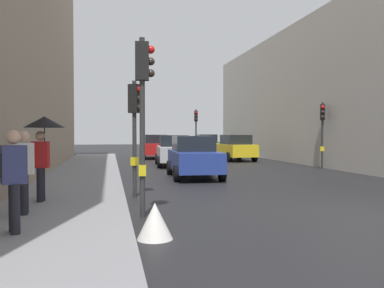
{
  "coord_description": "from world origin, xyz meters",
  "views": [
    {
      "loc": [
        -5.85,
        -8.59,
        1.88
      ],
      "look_at": [
        -2.05,
        10.23,
        1.36
      ],
      "focal_mm": 38.15,
      "sensor_mm": 36.0,
      "label": 1
    }
  ],
  "objects_px": {
    "traffic_light_mid_street": "(322,123)",
    "car_yellow_taxi": "(235,148)",
    "pedestrian_with_grey_backpack": "(11,175)",
    "car_red_sedan": "(156,146)",
    "pedestrian_with_umbrella": "(43,135)",
    "car_silver_hatchback": "(174,151)",
    "car_green_estate": "(206,144)",
    "pedestrian_with_black_backpack": "(22,167)",
    "warning_sign_triangle": "(155,221)",
    "traffic_light_far_median": "(196,124)",
    "traffic_light_near_right": "(135,117)",
    "car_blue_van": "(194,157)",
    "traffic_light_near_left": "(143,94)"
  },
  "relations": [
    {
      "from": "traffic_light_mid_street",
      "to": "car_yellow_taxi",
      "type": "distance_m",
      "value": 7.67
    },
    {
      "from": "pedestrian_with_grey_backpack",
      "to": "traffic_light_mid_street",
      "type": "bearing_deg",
      "value": 44.12
    },
    {
      "from": "car_red_sedan",
      "to": "pedestrian_with_umbrella",
      "type": "bearing_deg",
      "value": -104.26
    },
    {
      "from": "car_silver_hatchback",
      "to": "pedestrian_with_umbrella",
      "type": "distance_m",
      "value": 13.4
    },
    {
      "from": "traffic_light_mid_street",
      "to": "pedestrian_with_grey_backpack",
      "type": "bearing_deg",
      "value": -135.88
    },
    {
      "from": "pedestrian_with_umbrella",
      "to": "pedestrian_with_grey_backpack",
      "type": "distance_m",
      "value": 3.41
    },
    {
      "from": "car_red_sedan",
      "to": "car_green_estate",
      "type": "height_order",
      "value": "same"
    },
    {
      "from": "car_green_estate",
      "to": "pedestrian_with_black_backpack",
      "type": "distance_m",
      "value": 28.6
    },
    {
      "from": "traffic_light_mid_street",
      "to": "warning_sign_triangle",
      "type": "distance_m",
      "value": 16.29
    },
    {
      "from": "pedestrian_with_grey_backpack",
      "to": "car_red_sedan",
      "type": "bearing_deg",
      "value": 77.7
    },
    {
      "from": "car_green_estate",
      "to": "pedestrian_with_grey_backpack",
      "type": "height_order",
      "value": "pedestrian_with_grey_backpack"
    },
    {
      "from": "traffic_light_far_median",
      "to": "warning_sign_triangle",
      "type": "xyz_separation_m",
      "value": [
        -5.94,
        -24.52,
        -2.27
      ]
    },
    {
      "from": "traffic_light_near_right",
      "to": "pedestrian_with_umbrella",
      "type": "height_order",
      "value": "traffic_light_near_right"
    },
    {
      "from": "pedestrian_with_grey_backpack",
      "to": "warning_sign_triangle",
      "type": "relative_size",
      "value": 2.72
    },
    {
      "from": "car_red_sedan",
      "to": "pedestrian_with_black_backpack",
      "type": "distance_m",
      "value": 21.89
    },
    {
      "from": "traffic_light_near_right",
      "to": "traffic_light_far_median",
      "type": "distance_m",
      "value": 20.54
    },
    {
      "from": "traffic_light_near_right",
      "to": "car_green_estate",
      "type": "relative_size",
      "value": 0.8
    },
    {
      "from": "traffic_light_mid_street",
      "to": "pedestrian_with_black_backpack",
      "type": "bearing_deg",
      "value": -140.57
    },
    {
      "from": "car_blue_van",
      "to": "traffic_light_mid_street",
      "type": "bearing_deg",
      "value": 20.79
    },
    {
      "from": "traffic_light_mid_street",
      "to": "car_yellow_taxi",
      "type": "relative_size",
      "value": 0.81
    },
    {
      "from": "traffic_light_far_median",
      "to": "warning_sign_triangle",
      "type": "relative_size",
      "value": 5.78
    },
    {
      "from": "traffic_light_near_right",
      "to": "car_red_sedan",
      "type": "distance_m",
      "value": 18.61
    },
    {
      "from": "traffic_light_near_right",
      "to": "traffic_light_near_left",
      "type": "relative_size",
      "value": 0.85
    },
    {
      "from": "car_yellow_taxi",
      "to": "car_silver_hatchback",
      "type": "xyz_separation_m",
      "value": [
        -4.78,
        -3.66,
        0.0
      ]
    },
    {
      "from": "car_blue_van",
      "to": "car_green_estate",
      "type": "bearing_deg",
      "value": 75.14
    },
    {
      "from": "pedestrian_with_umbrella",
      "to": "pedestrian_with_grey_backpack",
      "type": "relative_size",
      "value": 1.21
    },
    {
      "from": "traffic_light_near_right",
      "to": "traffic_light_mid_street",
      "type": "xyz_separation_m",
      "value": [
        10.25,
        7.64,
        0.06
      ]
    },
    {
      "from": "car_green_estate",
      "to": "traffic_light_far_median",
      "type": "bearing_deg",
      "value": -113.51
    },
    {
      "from": "traffic_light_far_median",
      "to": "warning_sign_triangle",
      "type": "bearing_deg",
      "value": -103.62
    },
    {
      "from": "traffic_light_near_right",
      "to": "traffic_light_near_left",
      "type": "distance_m",
      "value": 2.98
    },
    {
      "from": "car_yellow_taxi",
      "to": "car_red_sedan",
      "type": "xyz_separation_m",
      "value": [
        -5.02,
        3.67,
        0.0
      ]
    },
    {
      "from": "traffic_light_near_right",
      "to": "traffic_light_near_left",
      "type": "xyz_separation_m",
      "value": [
        0.0,
        -2.95,
        0.39
      ]
    },
    {
      "from": "car_blue_van",
      "to": "car_red_sedan",
      "type": "bearing_deg",
      "value": 90.52
    },
    {
      "from": "traffic_light_near_right",
      "to": "car_silver_hatchback",
      "type": "bearing_deg",
      "value": 75.45
    },
    {
      "from": "car_silver_hatchback",
      "to": "car_blue_van",
      "type": "relative_size",
      "value": 1.01
    },
    {
      "from": "car_blue_van",
      "to": "car_yellow_taxi",
      "type": "bearing_deg",
      "value": 63.67
    },
    {
      "from": "traffic_light_far_median",
      "to": "car_yellow_taxi",
      "type": "distance_m",
      "value": 5.5
    },
    {
      "from": "car_yellow_taxi",
      "to": "car_green_estate",
      "type": "xyz_separation_m",
      "value": [
        0.13,
        9.07,
        0.0
      ]
    },
    {
      "from": "car_red_sedan",
      "to": "pedestrian_with_grey_backpack",
      "type": "relative_size",
      "value": 2.41
    },
    {
      "from": "car_yellow_taxi",
      "to": "pedestrian_with_grey_backpack",
      "type": "relative_size",
      "value": 2.43
    },
    {
      "from": "car_silver_hatchback",
      "to": "pedestrian_with_umbrella",
      "type": "bearing_deg",
      "value": -113.04
    },
    {
      "from": "pedestrian_with_black_backpack",
      "to": "traffic_light_far_median",
      "type": "bearing_deg",
      "value": 69.23
    },
    {
      "from": "traffic_light_near_left",
      "to": "car_green_estate",
      "type": "bearing_deg",
      "value": 73.77
    },
    {
      "from": "pedestrian_with_black_backpack",
      "to": "traffic_light_near_right",
      "type": "bearing_deg",
      "value": 48.49
    },
    {
      "from": "traffic_light_far_median",
      "to": "car_yellow_taxi",
      "type": "bearing_deg",
      "value": -71.52
    },
    {
      "from": "traffic_light_far_median",
      "to": "pedestrian_with_grey_backpack",
      "type": "xyz_separation_m",
      "value": [
        -8.38,
        -24.27,
        -1.43
      ]
    },
    {
      "from": "traffic_light_near_right",
      "to": "car_yellow_taxi",
      "type": "distance_m",
      "value": 16.63
    },
    {
      "from": "traffic_light_far_median",
      "to": "car_silver_hatchback",
      "type": "height_order",
      "value": "traffic_light_far_median"
    },
    {
      "from": "car_blue_van",
      "to": "pedestrian_with_grey_backpack",
      "type": "bearing_deg",
      "value": -118.61
    },
    {
      "from": "car_red_sedan",
      "to": "pedestrian_with_black_backpack",
      "type": "bearing_deg",
      "value": -103.7
    }
  ]
}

